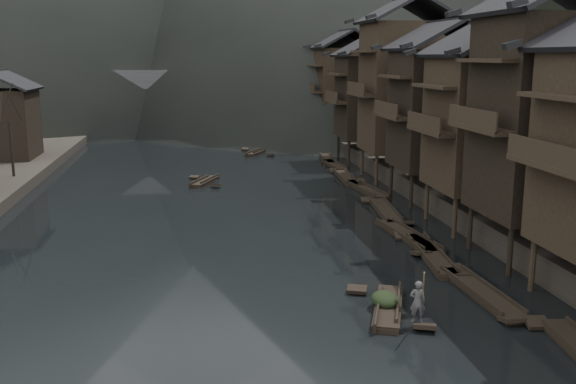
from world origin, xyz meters
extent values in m
plane|color=black|center=(0.00, 0.00, 0.00)|extent=(300.00, 300.00, 0.00)
cube|color=#2D2823|center=(35.00, 40.00, 0.90)|extent=(40.00, 200.00, 1.80)
cylinder|color=black|center=(14.20, 1.40, 1.30)|extent=(0.30, 0.30, 2.90)
cube|color=black|center=(13.30, -1.00, 6.49)|extent=(1.20, 5.70, 0.25)
cylinder|color=black|center=(14.20, 3.60, 1.30)|extent=(0.30, 0.30, 2.90)
cylinder|color=black|center=(14.20, 8.40, 1.30)|extent=(0.30, 0.30, 2.90)
cylinder|color=black|center=(16.95, 3.60, 1.30)|extent=(0.30, 0.30, 2.90)
cylinder|color=black|center=(16.95, 8.40, 1.30)|extent=(0.30, 0.30, 2.90)
cube|color=black|center=(17.30, 6.00, 7.84)|extent=(7.00, 6.00, 10.48)
cube|color=black|center=(13.30, 6.00, 7.32)|extent=(1.20, 5.70, 0.25)
cylinder|color=black|center=(14.20, 10.60, 1.30)|extent=(0.30, 0.30, 2.90)
cylinder|color=black|center=(14.20, 15.40, 1.30)|extent=(0.30, 0.30, 2.90)
cylinder|color=black|center=(16.95, 10.60, 1.30)|extent=(0.30, 0.30, 2.90)
cylinder|color=black|center=(16.95, 15.40, 1.30)|extent=(0.30, 0.30, 2.90)
cube|color=black|center=(17.30, 13.00, 6.79)|extent=(7.00, 6.00, 8.39)
cube|color=black|center=(13.30, 13.00, 6.38)|extent=(1.20, 5.70, 0.25)
cylinder|color=black|center=(14.20, 18.60, 1.30)|extent=(0.30, 0.30, 2.90)
cylinder|color=black|center=(14.20, 23.40, 1.30)|extent=(0.30, 0.30, 2.90)
cylinder|color=black|center=(16.95, 18.60, 1.30)|extent=(0.30, 0.30, 2.90)
cylinder|color=black|center=(16.95, 23.40, 1.30)|extent=(0.30, 0.30, 2.90)
cube|color=black|center=(17.30, 21.00, 7.02)|extent=(7.00, 6.00, 8.85)
cube|color=black|center=(13.30, 21.00, 6.58)|extent=(1.20, 5.70, 0.25)
cylinder|color=black|center=(14.20, 27.60, 1.30)|extent=(0.30, 0.30, 2.90)
cylinder|color=black|center=(14.20, 32.40, 1.30)|extent=(0.30, 0.30, 2.90)
cylinder|color=black|center=(16.95, 27.60, 1.30)|extent=(0.30, 0.30, 2.90)
cylinder|color=black|center=(16.95, 32.40, 1.30)|extent=(0.30, 0.30, 2.90)
cube|color=black|center=(17.30, 30.00, 8.24)|extent=(7.00, 6.00, 11.27)
cube|color=black|center=(13.30, 30.00, 7.67)|extent=(1.20, 5.70, 0.25)
cylinder|color=black|center=(14.20, 37.60, 1.30)|extent=(0.30, 0.30, 2.90)
cylinder|color=black|center=(14.20, 42.40, 1.30)|extent=(0.30, 0.30, 2.90)
cylinder|color=black|center=(16.95, 37.60, 1.30)|extent=(0.30, 0.30, 2.90)
cylinder|color=black|center=(16.95, 42.40, 1.30)|extent=(0.30, 0.30, 2.90)
cube|color=black|center=(17.30, 40.00, 6.80)|extent=(7.00, 6.00, 8.39)
cube|color=black|center=(13.30, 40.00, 6.38)|extent=(1.20, 5.70, 0.25)
cylinder|color=black|center=(14.20, 49.60, 1.30)|extent=(0.30, 0.30, 2.90)
cylinder|color=black|center=(14.20, 54.40, 1.30)|extent=(0.30, 0.30, 2.90)
cylinder|color=black|center=(16.95, 49.60, 1.30)|extent=(0.30, 0.30, 2.90)
cylinder|color=black|center=(16.95, 54.40, 1.30)|extent=(0.30, 0.30, 2.90)
cube|color=black|center=(17.30, 52.00, 7.26)|extent=(7.00, 6.00, 9.32)
cube|color=black|center=(13.30, 52.00, 6.79)|extent=(1.20, 5.70, 0.25)
cube|color=black|center=(-20.50, 42.00, 4.60)|extent=(6.50, 6.50, 6.80)
cylinder|color=black|center=(-17.00, 31.13, 3.56)|extent=(0.24, 0.24, 4.72)
cube|color=black|center=(12.26, -2.60, 0.29)|extent=(1.02, 0.94, 0.35)
cube|color=black|center=(11.53, 1.15, 0.15)|extent=(1.35, 6.85, 0.30)
cube|color=black|center=(11.53, 1.15, 0.33)|extent=(1.40, 6.71, 0.10)
cube|color=black|center=(11.65, 4.42, 0.29)|extent=(0.96, 0.87, 0.35)
cube|color=black|center=(11.41, -2.11, 0.29)|extent=(0.96, 0.87, 0.35)
cube|color=black|center=(11.35, 7.12, 0.15)|extent=(1.93, 7.74, 0.30)
cube|color=black|center=(11.35, 7.12, 0.33)|extent=(1.96, 7.59, 0.10)
cube|color=black|center=(10.95, 10.77, 0.29)|extent=(1.03, 1.03, 0.37)
cube|color=black|center=(11.75, 3.46, 0.29)|extent=(1.03, 1.03, 0.37)
cube|color=black|center=(11.31, 10.86, 0.15)|extent=(2.00, 7.52, 0.30)
cube|color=black|center=(11.31, 10.86, 0.33)|extent=(2.04, 7.38, 0.10)
cube|color=black|center=(11.74, 14.41, 0.29)|extent=(1.04, 1.02, 0.36)
cube|color=black|center=(10.87, 7.32, 0.29)|extent=(1.04, 1.02, 0.36)
cube|color=black|center=(11.87, 17.29, 0.15)|extent=(1.85, 7.34, 0.30)
cube|color=black|center=(11.87, 17.29, 0.33)|extent=(1.89, 7.20, 0.10)
cube|color=black|center=(11.50, 20.76, 0.29)|extent=(1.02, 0.98, 0.36)
cube|color=black|center=(12.23, 13.82, 0.29)|extent=(1.02, 0.98, 0.36)
cube|color=black|center=(12.46, 24.91, 0.15)|extent=(2.10, 7.50, 0.30)
cube|color=black|center=(12.46, 24.91, 0.33)|extent=(2.14, 7.37, 0.10)
cube|color=black|center=(12.94, 28.44, 0.29)|extent=(1.05, 1.03, 0.36)
cube|color=black|center=(11.97, 21.38, 0.29)|extent=(1.05, 1.03, 0.36)
cube|color=black|center=(12.09, 30.16, 0.15)|extent=(1.52, 7.60, 0.30)
cube|color=black|center=(12.09, 30.16, 0.33)|extent=(1.56, 7.45, 0.10)
cube|color=black|center=(11.89, 33.78, 0.29)|extent=(0.98, 0.97, 0.36)
cube|color=black|center=(12.29, 26.55, 0.29)|extent=(0.98, 0.97, 0.36)
cube|color=black|center=(12.51, 37.09, 0.15)|extent=(1.38, 6.55, 0.30)
cube|color=black|center=(12.51, 37.09, 0.33)|extent=(1.43, 6.42, 0.10)
cube|color=black|center=(12.64, 40.21, 0.29)|extent=(0.97, 0.84, 0.34)
cube|color=black|center=(12.37, 33.97, 0.29)|extent=(0.97, 0.84, 0.34)
cube|color=black|center=(12.73, 41.60, 0.15)|extent=(2.03, 7.40, 0.30)
cube|color=black|center=(12.73, 41.60, 0.33)|extent=(2.07, 7.26, 0.10)
cube|color=black|center=(12.28, 45.09, 0.29)|extent=(1.04, 1.01, 0.36)
cube|color=black|center=(13.18, 38.12, 0.29)|extent=(1.04, 1.01, 0.36)
cube|color=black|center=(-0.62, 30.34, 0.15)|extent=(2.74, 4.56, 0.30)
cube|color=black|center=(-0.62, 30.34, 0.33)|extent=(2.75, 4.50, 0.10)
cube|color=black|center=(-1.49, 32.34, 0.29)|extent=(1.01, 0.86, 0.29)
cube|color=black|center=(0.26, 28.35, 0.29)|extent=(1.01, 0.86, 0.29)
cube|color=black|center=(5.84, 47.28, 0.15)|extent=(3.39, 5.14, 0.30)
cube|color=black|center=(5.84, 47.28, 0.33)|extent=(3.39, 5.07, 0.10)
cube|color=black|center=(4.63, 49.52, 0.29)|extent=(1.06, 0.98, 0.31)
cube|color=black|center=(7.04, 45.04, 0.29)|extent=(1.06, 0.98, 0.31)
cube|color=#4C4C4F|center=(0.00, 72.00, 7.20)|extent=(40.00, 6.00, 1.60)
cube|color=#4C4C4F|center=(0.00, 69.30, 8.50)|extent=(40.00, 0.50, 1.00)
cube|color=#4C4C4F|center=(0.00, 74.70, 8.50)|extent=(40.00, 0.50, 1.00)
cube|color=#4C4C4F|center=(-14.00, 72.00, 3.20)|extent=(3.20, 6.00, 6.40)
cube|color=#4C4C4F|center=(-4.50, 72.00, 3.20)|extent=(3.20, 6.00, 6.40)
cube|color=#4C4C4F|center=(4.50, 72.00, 3.20)|extent=(3.20, 6.00, 6.40)
cube|color=#4C4C4F|center=(14.00, 72.00, 3.20)|extent=(3.20, 6.00, 6.40)
cube|color=black|center=(6.71, 0.00, 0.15)|extent=(2.75, 5.09, 0.30)
cube|color=black|center=(6.71, 0.00, 0.33)|extent=(2.76, 5.01, 0.10)
cube|color=black|center=(5.89, 2.27, 0.29)|extent=(1.09, 0.91, 0.30)
cube|color=black|center=(7.54, -2.26, 0.29)|extent=(1.09, 0.91, 0.30)
ellipsoid|color=black|center=(6.63, 0.24, 0.80)|extent=(1.20, 1.57, 0.72)
imported|color=#4D4D4F|center=(7.37, -1.79, 1.35)|extent=(0.72, 0.54, 1.81)
cylinder|color=#8C7A51|center=(7.57, -1.79, 3.81)|extent=(1.01, 2.69, 3.12)
camera|label=1|loc=(-1.61, -25.55, 11.00)|focal=40.00mm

